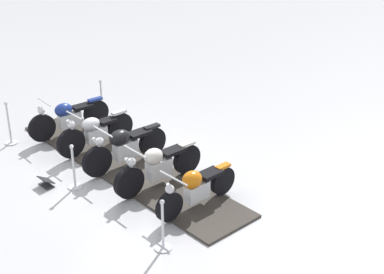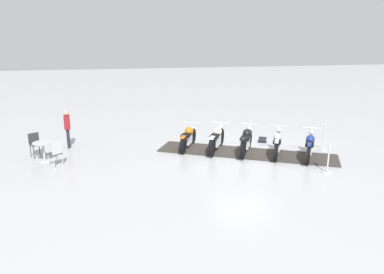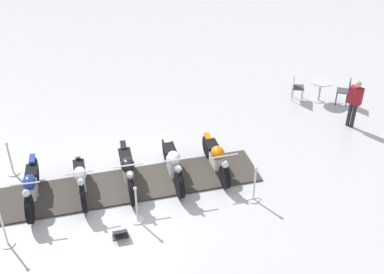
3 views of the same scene
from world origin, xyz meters
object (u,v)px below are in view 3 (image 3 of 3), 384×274
stanchion_left_front (11,164)px  motorcycle_navy (31,186)px  motorcycle_black (128,170)px  cafe_chair_near_table (296,85)px  cafe_table (321,86)px  bystander_person (355,100)px  motorcycle_chrome (81,178)px  motorcycle_copper (216,158)px  stanchion_right_mid (137,210)px  stanchion_right_front (5,233)px  motorcycle_cream (173,164)px  stanchion_right_rear (254,189)px  info_placard (120,234)px  cafe_chair_across_table (345,90)px

stanchion_left_front → motorcycle_navy: bearing=-94.9°
motorcycle_black → cafe_chair_near_table: motorcycle_black is taller
cafe_table → bystander_person: size_ratio=0.47×
motorcycle_chrome → cafe_table: (8.76, -1.11, 0.04)m
motorcycle_copper → stanchion_right_mid: (-2.74, -0.10, -0.16)m
stanchion_right_mid → cafe_chair_near_table: stanchion_right_mid is taller
motorcycle_black → stanchion_right_front: (-3.25, 0.16, -0.19)m
motorcycle_black → motorcycle_cream: 1.20m
motorcycle_cream → stanchion_left_front: motorcycle_cream is taller
bystander_person → stanchion_left_front: bearing=-32.8°
cafe_chair_near_table → stanchion_right_mid: bearing=-120.7°
motorcycle_copper → stanchion_right_rear: (-0.10, -1.45, -0.17)m
cafe_table → stanchion_left_front: bearing=161.9°
motorcycle_cream → stanchion_right_front: size_ratio=1.85×
motorcycle_chrome → motorcycle_cream: motorcycle_chrome is taller
motorcycle_copper → motorcycle_chrome: bearing=-90.9°
stanchion_right_rear → stanchion_right_front: bearing=152.8°
stanchion_right_mid → stanchion_right_front: stanchion_right_front is taller
info_placard → stanchion_right_front: bearing=-9.8°
stanchion_right_rear → bystander_person: 5.02m
stanchion_right_front → cafe_chair_across_table: bearing=-7.2°
stanchion_left_front → bystander_person: bearing=-28.2°
motorcycle_copper → info_placard: size_ratio=4.58×
stanchion_left_front → cafe_table: (9.69, -3.16, 0.23)m
stanchion_right_front → stanchion_left_front: bearing=62.8°
motorcycle_black → stanchion_right_mid: 1.36m
stanchion_right_front → cafe_chair_across_table: 11.45m
motorcycle_copper → cafe_chair_near_table: same height
motorcycle_chrome → stanchion_right_mid: (0.45, -1.74, -0.18)m
motorcycle_chrome → cafe_table: size_ratio=2.62×
motorcycle_black → bystander_person: bearing=101.0°
motorcycle_copper → cafe_table: 5.59m
info_placard → cafe_chair_across_table: cafe_chair_across_table is taller
motorcycle_black → motorcycle_chrome: bearing=-88.4°
cafe_chair_near_table → cafe_chair_across_table: size_ratio=1.05×
motorcycle_black → stanchion_right_front: bearing=-64.2°
stanchion_right_mid → info_placard: 0.69m
stanchion_right_rear → motorcycle_cream: bearing=115.6°
motorcycle_chrome → stanchion_right_front: stanchion_right_front is taller
motorcycle_chrome → stanchion_right_mid: 1.80m
bystander_person → cafe_chair_near_table: bearing=-98.6°
motorcycle_navy → motorcycle_cream: (3.20, -1.63, -0.00)m
motorcycle_copper → bystander_person: (4.87, -1.12, 0.45)m
motorcycle_cream → cafe_chair_near_table: motorcycle_cream is taller
motorcycle_copper → stanchion_right_rear: size_ratio=1.87×
stanchion_left_front → cafe_table: size_ratio=1.37×
cafe_table → cafe_chair_across_table: 0.82m
cafe_table → cafe_chair_near_table: bearing=130.0°
motorcycle_navy → motorcycle_cream: bearing=93.8°
stanchion_right_rear → cafe_table: 6.01m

